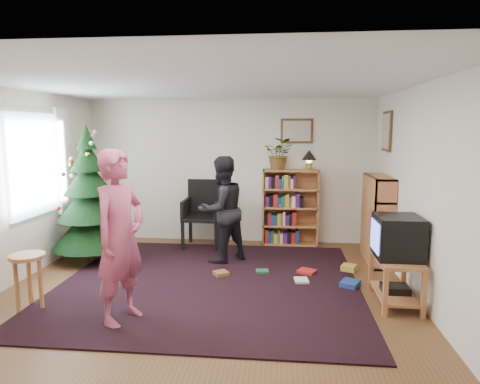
# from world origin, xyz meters

# --- Properties ---
(floor) EXTENTS (5.00, 5.00, 0.00)m
(floor) POSITION_xyz_m (0.00, 0.00, 0.00)
(floor) COLOR brown
(floor) RESTS_ON ground
(ceiling) EXTENTS (5.00, 5.00, 0.00)m
(ceiling) POSITION_xyz_m (0.00, 0.00, 2.50)
(ceiling) COLOR white
(ceiling) RESTS_ON wall_back
(wall_back) EXTENTS (5.00, 0.02, 2.50)m
(wall_back) POSITION_xyz_m (0.00, 2.50, 1.25)
(wall_back) COLOR silver
(wall_back) RESTS_ON floor
(wall_front) EXTENTS (5.00, 0.02, 2.50)m
(wall_front) POSITION_xyz_m (0.00, -2.50, 1.25)
(wall_front) COLOR silver
(wall_front) RESTS_ON floor
(wall_left) EXTENTS (0.02, 5.00, 2.50)m
(wall_left) POSITION_xyz_m (-2.50, 0.00, 1.25)
(wall_left) COLOR silver
(wall_left) RESTS_ON floor
(wall_right) EXTENTS (0.02, 5.00, 2.50)m
(wall_right) POSITION_xyz_m (2.50, 0.00, 1.25)
(wall_right) COLOR silver
(wall_right) RESTS_ON floor
(rug) EXTENTS (3.80, 3.60, 0.02)m
(rug) POSITION_xyz_m (0.00, 0.30, 0.01)
(rug) COLOR black
(rug) RESTS_ON floor
(window_pane) EXTENTS (0.04, 1.20, 1.40)m
(window_pane) POSITION_xyz_m (-2.47, 0.60, 1.50)
(window_pane) COLOR silver
(window_pane) RESTS_ON wall_left
(curtain) EXTENTS (0.06, 0.35, 1.60)m
(curtain) POSITION_xyz_m (-2.43, 1.30, 1.50)
(curtain) COLOR silver
(curtain) RESTS_ON wall_left
(picture_back) EXTENTS (0.55, 0.03, 0.42)m
(picture_back) POSITION_xyz_m (1.15, 2.48, 1.95)
(picture_back) COLOR #4C3319
(picture_back) RESTS_ON wall_back
(picture_right) EXTENTS (0.03, 0.50, 0.60)m
(picture_right) POSITION_xyz_m (2.48, 1.75, 1.95)
(picture_right) COLOR #4C3319
(picture_right) RESTS_ON wall_right
(christmas_tree) EXTENTS (1.13, 1.13, 2.05)m
(christmas_tree) POSITION_xyz_m (-1.95, 1.11, 0.85)
(christmas_tree) COLOR #3F2816
(christmas_tree) RESTS_ON rug
(bookshelf_back) EXTENTS (0.95, 0.30, 1.30)m
(bookshelf_back) POSITION_xyz_m (1.06, 2.34, 0.66)
(bookshelf_back) COLOR #AF653E
(bookshelf_back) RESTS_ON floor
(bookshelf_right) EXTENTS (0.30, 0.95, 1.30)m
(bookshelf_right) POSITION_xyz_m (2.34, 1.49, 0.66)
(bookshelf_right) COLOR #AF653E
(bookshelf_right) RESTS_ON floor
(tv_stand) EXTENTS (0.45, 0.82, 0.55)m
(tv_stand) POSITION_xyz_m (2.22, -0.11, 0.32)
(tv_stand) COLOR #AF653E
(tv_stand) RESTS_ON floor
(crt_tv) EXTENTS (0.50, 0.54, 0.47)m
(crt_tv) POSITION_xyz_m (2.22, -0.11, 0.79)
(crt_tv) COLOR black
(crt_tv) RESTS_ON tv_stand
(armchair) EXTENTS (0.62, 0.62, 1.12)m
(armchair) POSITION_xyz_m (-0.41, 2.13, 0.61)
(armchair) COLOR black
(armchair) RESTS_ON rug
(stool) EXTENTS (0.38, 0.38, 0.63)m
(stool) POSITION_xyz_m (-1.85, -0.68, 0.48)
(stool) COLOR #AF653E
(stool) RESTS_ON floor
(person_standing) EXTENTS (0.63, 0.76, 1.79)m
(person_standing) POSITION_xyz_m (-0.71, -0.86, 0.90)
(person_standing) COLOR #B04665
(person_standing) RESTS_ON rug
(person_by_chair) EXTENTS (0.98, 0.97, 1.59)m
(person_by_chair) POSITION_xyz_m (0.03, 1.23, 0.80)
(person_by_chair) COLOR black
(person_by_chair) RESTS_ON rug
(potted_plant) EXTENTS (0.54, 0.48, 0.54)m
(potted_plant) POSITION_xyz_m (0.86, 2.34, 1.57)
(potted_plant) COLOR gray
(potted_plant) RESTS_ON bookshelf_back
(table_lamp) EXTENTS (0.25, 0.25, 0.33)m
(table_lamp) POSITION_xyz_m (1.36, 2.34, 1.53)
(table_lamp) COLOR #A57F33
(table_lamp) RESTS_ON bookshelf_back
(floor_clutter) EXTENTS (1.96, 0.81, 0.08)m
(floor_clutter) POSITION_xyz_m (1.15, 0.65, 0.04)
(floor_clutter) COLOR #A51E19
(floor_clutter) RESTS_ON rug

